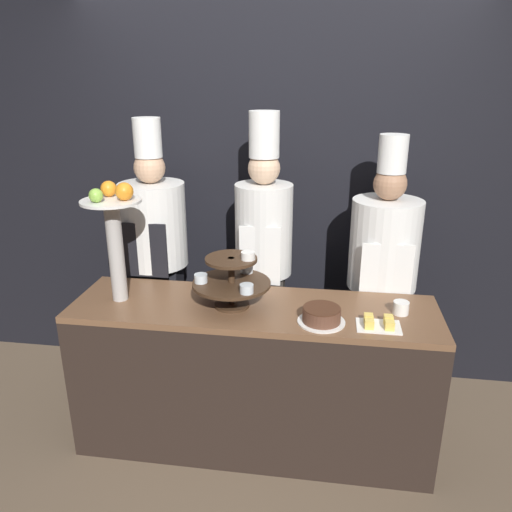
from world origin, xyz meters
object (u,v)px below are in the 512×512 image
object	(u,v)px
cake_square_tray	(379,323)
chef_center_right	(382,270)
tiered_stand	(232,279)
fruit_pedestal	(114,227)
chef_center_left	(264,252)
cake_round	(322,315)
cup_white	(401,308)
chef_left	(156,252)

from	to	relation	value
cake_square_tray	chef_center_right	xyz separation A→B (m)	(0.07, 0.63, 0.04)
chef_center_right	tiered_stand	bearing A→B (deg)	-148.59
tiered_stand	fruit_pedestal	bearing A→B (deg)	179.86
tiered_stand	chef_center_left	world-z (taller)	chef_center_left
fruit_pedestal	chef_center_right	size ratio (longest dim) A/B	0.38
fruit_pedestal	cake_round	world-z (taller)	fruit_pedestal
cup_white	cake_square_tray	size ratio (longest dim) A/B	0.38
chef_center_left	chef_center_right	distance (m)	0.73
cake_round	cup_white	xyz separation A→B (m)	(0.40, 0.16, -0.01)
tiered_stand	chef_center_right	size ratio (longest dim) A/B	0.24
cup_white	chef_center_left	distance (m)	0.91
chef_left	cup_white	bearing A→B (deg)	-17.53
tiered_stand	cake_round	bearing A→B (deg)	-14.28
fruit_pedestal	chef_center_right	distance (m)	1.58
chef_left	chef_center_left	world-z (taller)	chef_center_left
cup_white	chef_center_right	size ratio (longest dim) A/B	0.05
cake_round	chef_left	bearing A→B (deg)	149.76
cup_white	chef_center_left	size ratio (longest dim) A/B	0.04
cake_round	cake_square_tray	xyz separation A→B (m)	(0.28, -0.01, -0.02)
cake_square_tray	chef_left	distance (m)	1.50
cake_round	tiered_stand	bearing A→B (deg)	165.72
tiered_stand	cake_round	distance (m)	0.51
fruit_pedestal	cup_white	size ratio (longest dim) A/B	8.02
cake_round	cup_white	world-z (taller)	cake_round
cake_round	chef_center_right	world-z (taller)	chef_center_right
cup_white	cake_square_tray	distance (m)	0.21
tiered_stand	chef_center_left	bearing A→B (deg)	78.67
tiered_stand	fruit_pedestal	distance (m)	0.68
tiered_stand	chef_left	xyz separation A→B (m)	(-0.60, 0.50, -0.06)
tiered_stand	cake_round	xyz separation A→B (m)	(0.48, -0.12, -0.12)
tiered_stand	chef_center_right	xyz separation A→B (m)	(0.83, 0.50, -0.10)
chef_center_left	chef_center_right	bearing A→B (deg)	-0.01
cake_round	cake_square_tray	size ratio (longest dim) A/B	1.11
cake_round	cup_white	size ratio (longest dim) A/B	2.93
cake_round	cake_square_tray	world-z (taller)	cake_round
fruit_pedestal	cup_white	world-z (taller)	fruit_pedestal
chef_center_left	chef_left	bearing A→B (deg)	-180.00
cup_white	chef_center_left	xyz separation A→B (m)	(-0.78, 0.47, 0.10)
cake_square_tray	chef_left	xyz separation A→B (m)	(-1.35, 0.63, 0.08)
fruit_pedestal	chef_left	bearing A→B (deg)	86.58
cake_square_tray	chef_center_left	xyz separation A→B (m)	(-0.66, 0.63, 0.12)
tiered_stand	fruit_pedestal	xyz separation A→B (m)	(-0.63, 0.00, 0.26)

